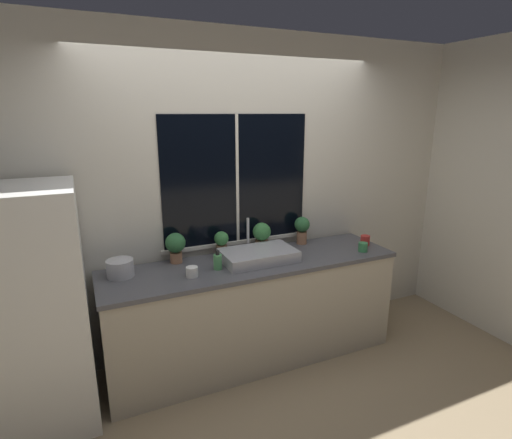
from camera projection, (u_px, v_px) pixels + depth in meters
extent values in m
plane|color=#937F60|center=(269.00, 377.00, 3.19)|extent=(14.00, 14.00, 0.00)
cube|color=beige|center=(236.00, 196.00, 3.44)|extent=(8.00, 0.06, 2.70)
cube|color=black|center=(237.00, 180.00, 3.37)|extent=(1.29, 0.01, 1.08)
cube|color=silver|center=(237.00, 180.00, 3.37)|extent=(0.02, 0.01, 1.08)
cube|color=silver|center=(238.00, 242.00, 3.51)|extent=(1.35, 0.04, 0.03)
cube|color=beige|center=(377.00, 169.00, 5.05)|extent=(0.06, 7.00, 2.70)
cube|color=#B2A893|center=(253.00, 312.00, 3.35)|extent=(2.39, 0.61, 0.85)
cube|color=#4C4C51|center=(253.00, 263.00, 3.24)|extent=(2.41, 0.64, 0.03)
cube|color=silver|center=(28.00, 311.00, 2.57)|extent=(0.71, 0.69, 1.62)
cube|color=#ADADB2|center=(258.00, 255.00, 3.24)|extent=(0.59, 0.37, 0.09)
cylinder|color=#B7B7BC|center=(248.00, 251.00, 3.44)|extent=(0.04, 0.04, 0.03)
cylinder|color=#B7B7BC|center=(248.00, 234.00, 3.40)|extent=(0.02, 0.02, 0.28)
cylinder|color=#9E6B4C|center=(176.00, 257.00, 3.20)|extent=(0.10, 0.10, 0.09)
sphere|color=#2D6638|center=(175.00, 243.00, 3.17)|extent=(0.16, 0.16, 0.16)
cylinder|color=#9E6B4C|center=(222.00, 250.00, 3.35)|extent=(0.09, 0.09, 0.09)
sphere|color=#387A3D|center=(221.00, 238.00, 3.33)|extent=(0.12, 0.12, 0.12)
cylinder|color=#9E6B4C|center=(262.00, 245.00, 3.50)|extent=(0.11, 0.11, 0.09)
sphere|color=#387A3D|center=(262.00, 232.00, 3.47)|extent=(0.16, 0.16, 0.16)
cylinder|color=#9E6B4C|center=(302.00, 238.00, 3.66)|extent=(0.09, 0.09, 0.11)
sphere|color=#2D6638|center=(302.00, 224.00, 3.62)|extent=(0.14, 0.14, 0.14)
cylinder|color=#519E5B|center=(218.00, 262.00, 3.06)|extent=(0.07, 0.07, 0.12)
cylinder|color=black|center=(217.00, 253.00, 3.04)|extent=(0.03, 0.03, 0.03)
cylinder|color=#38844C|center=(363.00, 247.00, 3.46)|extent=(0.08, 0.08, 0.08)
cylinder|color=#B72D28|center=(365.00, 240.00, 3.63)|extent=(0.08, 0.08, 0.09)
cylinder|color=white|center=(192.00, 272.00, 2.93)|extent=(0.09, 0.09, 0.08)
cylinder|color=#B2B2B7|center=(120.00, 268.00, 2.92)|extent=(0.19, 0.19, 0.13)
cone|color=#B2B2B7|center=(119.00, 259.00, 2.90)|extent=(0.17, 0.17, 0.01)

